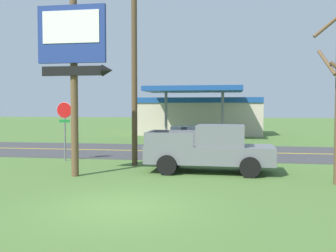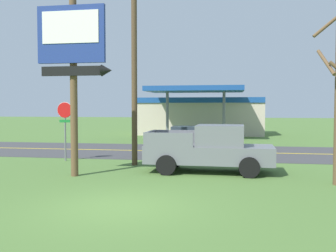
{
  "view_description": "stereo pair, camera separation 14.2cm",
  "coord_description": "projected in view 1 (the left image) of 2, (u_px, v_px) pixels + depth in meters",
  "views": [
    {
      "loc": [
        2.87,
        -9.85,
        2.69
      ],
      "look_at": [
        0.0,
        8.0,
        1.8
      ],
      "focal_mm": 40.87,
      "sensor_mm": 36.0,
      "label": 1
    },
    {
      "loc": [
        3.01,
        -9.82,
        2.69
      ],
      "look_at": [
        0.0,
        8.0,
        1.8
      ],
      "focal_mm": 40.87,
      "sensor_mm": 36.0,
      "label": 2
    }
  ],
  "objects": [
    {
      "name": "stop_sign",
      "position": [
        65.0,
        121.0,
        19.03
      ],
      "size": [
        0.8,
        0.08,
        2.95
      ],
      "color": "slate",
      "rests_on": "ground"
    },
    {
      "name": "road_asphalt",
      "position": [
        181.0,
        151.0,
        23.12
      ],
      "size": [
        140.0,
        8.0,
        0.02
      ],
      "primitive_type": "cube",
      "color": "#3D3D3F",
      "rests_on": "ground"
    },
    {
      "name": "ground_plane",
      "position": [
        121.0,
        207.0,
        10.3
      ],
      "size": [
        180.0,
        180.0,
        0.0
      ],
      "primitive_type": "plane",
      "color": "#4C7033"
    },
    {
      "name": "car_black_near_lane",
      "position": [
        189.0,
        141.0,
        20.99
      ],
      "size": [
        4.2,
        2.0,
        1.64
      ],
      "color": "black",
      "rests_on": "ground"
    },
    {
      "name": "road_centre_line",
      "position": [
        181.0,
        151.0,
        23.12
      ],
      "size": [
        126.0,
        0.2,
        0.01
      ],
      "primitive_type": "cube",
      "color": "gold",
      "rests_on": "road_asphalt"
    },
    {
      "name": "pickup_grey_parked_on_lawn",
      "position": [
        211.0,
        149.0,
        15.77
      ],
      "size": [
        5.24,
        2.32,
        1.96
      ],
      "color": "slate",
      "rests_on": "ground"
    },
    {
      "name": "gas_station",
      "position": [
        199.0,
        115.0,
        37.89
      ],
      "size": [
        12.0,
        11.5,
        4.4
      ],
      "color": "beige",
      "rests_on": "ground"
    },
    {
      "name": "motel_sign",
      "position": [
        74.0,
        55.0,
        14.55
      ],
      "size": [
        2.94,
        0.54,
        6.85
      ],
      "color": "brown",
      "rests_on": "ground"
    },
    {
      "name": "utility_pole",
      "position": [
        134.0,
        54.0,
        17.49
      ],
      "size": [
        2.06,
        0.26,
        9.56
      ],
      "color": "brown",
      "rests_on": "ground"
    }
  ]
}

